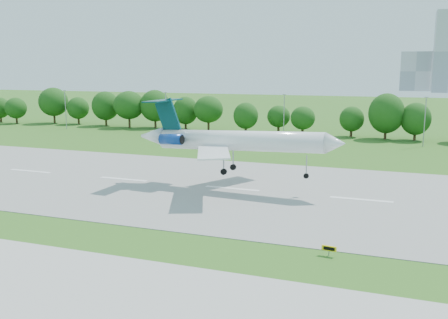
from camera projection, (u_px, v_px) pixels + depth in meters
ground at (20, 220)px, 63.42m from camera, size 600.00×600.00×0.00m
runway at (124, 179)px, 86.53m from camera, size 400.00×45.00×0.08m
tree_line at (242, 112)px, 147.36m from camera, size 288.40×8.40×10.40m
light_poles at (222, 114)px, 138.93m from camera, size 175.90×0.25×12.19m
airliner at (229, 140)px, 78.68m from camera, size 34.45×25.10×11.63m
taxi_sign_right at (329, 249)px, 51.32m from camera, size 1.56×0.35×1.09m
service_vehicle_a at (171, 134)px, 141.70m from camera, size 3.92×1.62×1.26m
service_vehicle_b at (155, 132)px, 146.35m from camera, size 3.33×1.88×1.07m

